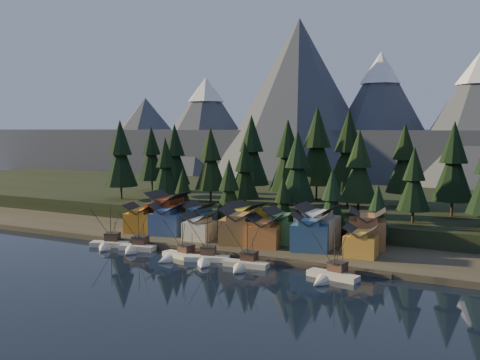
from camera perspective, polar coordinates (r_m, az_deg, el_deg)
The scene contains 44 objects.
ground at distance 117.65m, azimuth -5.42°, elevation -9.77°, with size 500.00×500.00×0.00m, color black.
shore_strip at distance 151.70m, azimuth 2.84°, elevation -5.97°, with size 400.00×50.00×1.50m, color #353227.
hillside at distance 197.24m, azimuth 8.90°, elevation -2.68°, with size 420.00×100.00×6.00m, color black.
dock at distance 131.25m, azimuth -1.48°, elevation -7.90°, with size 80.00×4.00×1.00m, color #4B4336.
mountain_ridge at distance 315.80m, azimuth 15.41°, elevation 4.46°, with size 560.00×190.00×90.00m.
boat_0 at distance 144.19m, azimuth -13.86°, elevation -6.08°, with size 10.95×11.49×12.33m.
boat_1 at distance 138.66m, azimuth -11.08°, elevation -6.43°, with size 9.86×10.51×12.30m.
boat_2 at distance 129.14m, azimuth -6.71°, elevation -7.47°, with size 10.65×11.24×11.01m.
boat_3 at distance 125.19m, azimuth -3.64°, elevation -7.80°, with size 11.20×11.62×11.73m.
boat_4 at distance 119.92m, azimuth 0.46°, elevation -8.37°, with size 10.66×11.47×11.66m.
boat_6 at distance 112.49m, azimuth 9.58°, elevation -9.43°, with size 11.66×12.36×11.74m.
house_front_0 at distance 155.27m, azimuth -10.51°, elevation -3.92°, with size 9.71×9.40×8.05m.
house_front_1 at distance 150.19m, azimuth -7.75°, elevation -4.05°, with size 9.83×9.56×8.76m.
house_front_2 at distance 142.56m, azimuth -4.36°, elevation -4.90°, with size 7.46×7.52×7.06m.
house_front_3 at distance 137.00m, azimuth -0.05°, elevation -4.80°, with size 10.91×10.59×9.33m.
house_front_4 at distance 134.40m, azimuth 2.67°, elevation -5.36°, with size 8.86×9.36×7.82m.
house_front_5 at distance 130.81m, azimuth 7.52°, elevation -5.35°, with size 10.38×9.77×9.30m.
house_front_6 at distance 126.73m, azimuth 12.76°, elevation -6.31°, with size 7.59×7.22×7.20m.
house_back_0 at distance 156.74m, azimuth -7.68°, elevation -3.18°, with size 11.09×10.72×11.14m.
house_back_1 at distance 150.80m, azimuth -4.41°, elevation -3.98°, with size 8.17×8.26×8.73m.
house_back_2 at distance 145.77m, azimuth 0.70°, elevation -4.16°, with size 10.05×9.45×9.39m.
house_back_3 at distance 138.23m, azimuth 4.74°, elevation -4.79°, with size 8.93×7.95×9.04m.
house_back_4 at distance 136.04m, azimuth 8.26°, elevation -4.69°, with size 9.73×9.35×10.41m.
house_back_5 at distance 135.48m, azimuth 13.40°, elevation -4.97°, with size 10.59×10.67×9.79m.
tree_hill_0 at distance 192.56m, azimuth -12.62°, elevation 2.53°, with size 12.02×12.02×28.00m.
tree_hill_1 at distance 198.08m, azimuth -6.97°, elevation 2.49°, with size 11.44×11.44×26.65m.
tree_hill_2 at distance 176.15m, azimuth -7.95°, elevation 1.28°, with size 9.48×9.48×22.07m.
tree_hill_3 at distance 180.64m, azimuth -3.16°, elevation 2.02°, with size 10.92×10.92×25.44m.
tree_hill_4 at distance 189.90m, azimuth 1.23°, elevation 2.92°, with size 12.78×12.78×29.78m.
tree_hill_5 at distance 163.42m, azimuth 0.50°, elevation 0.82°, with size 9.07×9.07×21.12m.
tree_hill_6 at distance 173.45m, azimuth 5.11°, elevation 2.33°, with size 12.03×12.03×28.03m.
tree_hill_7 at distance 154.12m, azimuth 6.14°, elevation 1.19°, with size 10.51×10.51×24.48m.
tree_hill_8 at distance 174.08m, azimuth 11.49°, elevation 2.80°, with size 13.35×13.35×31.09m.
tree_hill_9 at distance 155.80m, azimuth 12.57°, elevation 1.22°, with size 10.69×10.69×24.89m.
tree_hill_10 at distance 178.37m, azimuth 17.13°, elevation 1.97°, with size 11.50×11.50×26.78m.
tree_hill_11 at distance 147.80m, azimuth 18.05°, elevation -0.13°, with size 8.71×8.71×20.29m.
tree_hill_12 at distance 162.30m, azimuth 21.81°, elevation 1.56°, with size 11.66×11.66×27.17m.
tree_hill_15 at distance 187.80m, azimuth 8.22°, elevation 3.32°, with size 14.04×14.04×32.71m.
tree_hill_16 at distance 216.69m, azimuth -9.41°, elevation 2.59°, with size 11.05×11.05×25.75m.
tree_shore_0 at distance 163.52m, azimuth -6.11°, elevation -1.51°, with size 7.48×7.48×17.41m.
tree_shore_1 at distance 155.09m, azimuth -1.18°, elevation -1.20°, with size 8.88×8.88×20.68m.
tree_shore_2 at distance 148.09m, azimuth 4.61°, elevation -2.49°, with size 6.95×6.95×16.19m.
tree_shore_3 at distance 143.10m, azimuth 9.80°, elevation -2.22°, with size 8.14×8.14×18.97m.
tree_shore_4 at distance 140.25m, azimuth 14.47°, elevation -3.25°, with size 6.67×6.67×15.53m.
Camera 1 is at (61.74, -95.21, 31.06)m, focal length 40.00 mm.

